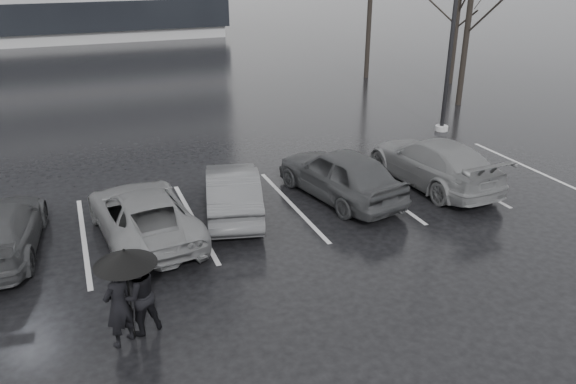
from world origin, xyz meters
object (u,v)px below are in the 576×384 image
Objects in this scene: car_west_a at (233,191)px; tree_east at (469,15)px; car_east at (433,162)px; pedestrian_right at (138,295)px; tree_ne at (458,16)px; car_west_b at (143,214)px; pedestrian_left at (119,305)px; lamp_post at (453,22)px; car_main at (340,174)px.

tree_east is (13.09, 7.43, 3.35)m from car_west_a.
pedestrian_right reaches higher than car_east.
tree_ne reaches higher than car_east.
tree_ne is at bearing -132.82° from car_east.
pedestrian_left is (-1.00, -4.04, 0.18)m from car_west_b.
lamp_post reaches higher than car_west_b.
car_west_b is at bearing 25.90° from car_west_a.
car_west_b is 13.74m from lamp_post.
pedestrian_left is (-9.72, -4.38, 0.12)m from car_east.
car_west_b is at bearing -1.82° from car_east.
car_west_a is at bearing -156.51° from lamp_post.
lamp_post reaches higher than car_west_a.
car_west_a is at bearing -14.09° from car_main.
pedestrian_left is 16.39m from lamp_post.
car_west_a is 6.27m from car_east.
lamp_post reaches higher than tree_east.
pedestrian_right is 20.27m from tree_east.
car_east is (6.27, -0.19, 0.05)m from car_west_a.
tree_east is (16.18, 11.77, 3.19)m from pedestrian_right.
car_west_a is 0.81× the size of car_east.
lamp_post reaches higher than car_main.
tree_east is at bearing 44.49° from lamp_post.
pedestrian_left reaches higher than car_west_b.
car_main is 0.95× the size of car_west_b.
tree_ne is at bearing -149.07° from car_main.
car_west_b is 0.94× the size of car_east.
tree_ne is (9.32, 11.63, 2.79)m from car_east.
pedestrian_right is (-6.25, -4.22, 0.06)m from car_main.
pedestrian_right is 15.97m from lamp_post.
pedestrian_right reaches higher than car_west_a.
tree_east is at bearing -158.39° from car_west_b.
tree_east is (9.93, 7.55, 3.26)m from car_main.
tree_east is at bearing -122.01° from tree_ne.
pedestrian_left reaches higher than car_main.
tree_east reaches higher than car_west_b.
tree_east is at bearing -177.75° from pedestrian_left.
lamp_post is (13.00, 8.65, 3.36)m from pedestrian_right.
pedestrian_right is (0.36, 0.23, -0.02)m from pedestrian_left.
car_east is at bearing -168.24° from car_west_a.
car_east is at bearing 176.74° from car_west_b.
car_west_a is 2.41× the size of pedestrian_left.
car_main is 7.98m from pedestrian_left.
tree_east reaches higher than car_main.
lamp_post reaches higher than pedestrian_left.
pedestrian_right is 0.18× the size of lamp_post.
pedestrian_right is 0.20× the size of tree_east.
tree_ne is at bearing 51.43° from lamp_post.
car_east is at bearing -128.73° from tree_ne.
car_main is 1.10× the size of car_west_a.
car_west_b is at bearing -158.60° from lamp_post.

